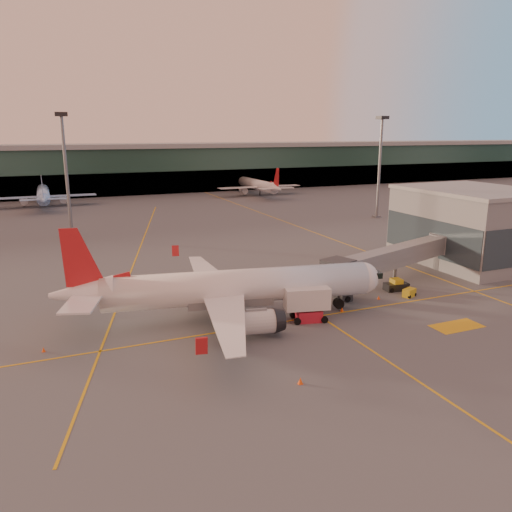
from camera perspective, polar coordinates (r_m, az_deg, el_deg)
name	(u,v)px	position (r m, az deg, el deg)	size (l,w,h in m)	color
ground	(302,338)	(55.28, 5.33, -9.28)	(600.00, 600.00, 0.00)	#4C4F54
taxi_markings	(152,254)	(93.27, -11.75, 0.21)	(100.12, 173.00, 0.01)	gold
terminal	(117,169)	(188.41, -15.65, 9.56)	(400.00, 20.00, 17.60)	#19382D
gate_building	(472,226)	(92.41, 23.45, 3.20)	(18.40, 22.40, 12.60)	slate
mast_west_near	(66,166)	(110.88, -20.92, 9.54)	(2.40, 2.40, 25.60)	slate
mast_east_near	(380,160)	(133.04, 13.99, 10.64)	(2.40, 2.40, 25.60)	slate
main_airplane	(228,289)	(58.99, -3.27, -3.74)	(38.90, 35.30, 11.79)	white
jet_bridge	(401,256)	(76.12, 16.28, -0.02)	(28.83, 12.00, 5.85)	slate
catering_truck	(307,302)	(59.24, 5.88, -5.26)	(5.65, 3.45, 4.09)	#B3192C
gpu_cart	(409,293)	(71.04, 17.13, -4.04)	(2.18, 1.75, 1.11)	#BB9817
pushback_tug	(396,286)	(73.24, 15.74, -3.28)	(3.46, 2.13, 1.69)	black
cone_nose	(379,297)	(68.98, 13.85, -4.62)	(0.38, 0.38, 0.49)	#F54D0C
cone_tail	(44,350)	(56.08, -23.12, -9.81)	(0.37, 0.37, 0.48)	#F54D0C
cone_wing_right	(300,381)	(45.87, 5.09, -14.02)	(0.48, 0.48, 0.61)	#F54D0C
cone_wing_left	(186,279)	(75.80, -7.95, -2.65)	(0.38, 0.38, 0.49)	#F54D0C
cone_fwd	(342,309)	(63.52, 9.80, -6.02)	(0.43, 0.43, 0.54)	#F54D0C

